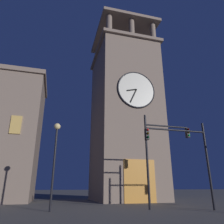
% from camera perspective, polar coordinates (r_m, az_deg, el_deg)
% --- Properties ---
extents(ground_plane, '(200.00, 200.00, 0.00)m').
position_cam_1_polar(ground_plane, '(24.14, 9.55, -22.55)').
color(ground_plane, '#56544F').
extents(clocktower, '(7.67, 9.27, 25.57)m').
position_cam_1_polar(clocktower, '(26.98, 3.28, -1.09)').
color(clocktower, gray).
rests_on(clocktower, ground_plane).
extents(traffic_signal_near, '(4.67, 0.41, 5.88)m').
position_cam_1_polar(traffic_signal_near, '(15.83, 19.44, -9.43)').
color(traffic_signal_near, black).
rests_on(traffic_signal_near, ground_plane).
extents(traffic_signal_far, '(3.76, 0.41, 6.65)m').
position_cam_1_polar(traffic_signal_far, '(16.48, 12.75, -9.05)').
color(traffic_signal_far, black).
rests_on(traffic_signal_far, ground_plane).
extents(street_lamp, '(0.44, 0.44, 5.62)m').
position_cam_1_polar(street_lamp, '(15.00, -14.89, -9.39)').
color(street_lamp, black).
rests_on(street_lamp, ground_plane).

